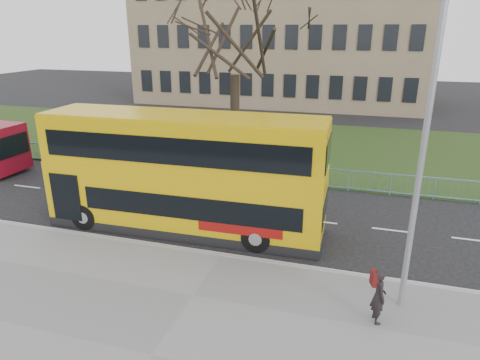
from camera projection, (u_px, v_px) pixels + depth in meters
The scene contains 10 objects.
ground at pixel (233, 238), 16.70m from camera, with size 120.00×120.00×0.00m, color black.
pavement at pixel (152, 357), 10.58m from camera, with size 80.00×10.50×0.12m, color slate.
kerb at pixel (220, 256), 15.28m from camera, with size 80.00×0.20×0.14m, color #949496.
grass_verge at pixel (295, 146), 29.61m from camera, with size 80.00×15.40×0.08m, color #243A15.
guard_railing at pixel (271, 173), 22.48m from camera, with size 40.00×0.12×1.10m, color #6AA1BD, non-canonical shape.
bare_tree at pixel (235, 57), 24.47m from camera, with size 8.57×8.57×12.24m, color black, non-canonical shape.
civic_building at pixel (284, 36), 47.34m from camera, with size 30.00×15.00×14.00m, color #7D684F.
yellow_bus at pixel (184, 171), 16.76m from camera, with size 11.09×2.86×4.63m.
pedestrian at pixel (379, 296), 11.54m from camera, with size 0.58×0.38×1.59m, color black.
street_lamp at pixel (418, 150), 10.98m from camera, with size 1.80×0.34×8.51m.
Camera 1 is at (4.49, -14.29, 7.73)m, focal length 32.00 mm.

